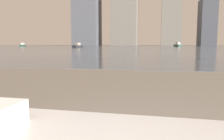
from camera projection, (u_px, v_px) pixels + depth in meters
name	position (u px, v px, depth m)	size (l,w,h in m)	color
harbor_water	(155.00, 47.00, 60.27)	(180.00, 110.00, 0.01)	slate
harbor_boat_0	(78.00, 46.00, 50.05)	(1.75, 3.17, 1.13)	#2D2D33
harbor_boat_2	(178.00, 45.00, 69.42)	(2.52, 4.05, 1.44)	#335647
harbor_boat_3	(23.00, 45.00, 73.42)	(1.92, 3.53, 1.26)	#335647
skyline_tower_0	(87.00, 2.00, 119.43)	(13.65, 12.84, 47.60)	slate
skyline_tower_3	(207.00, 23.00, 108.52)	(7.15, 12.82, 22.83)	#4C515B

